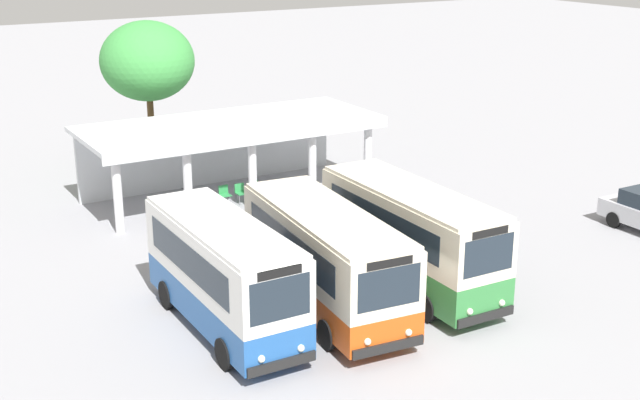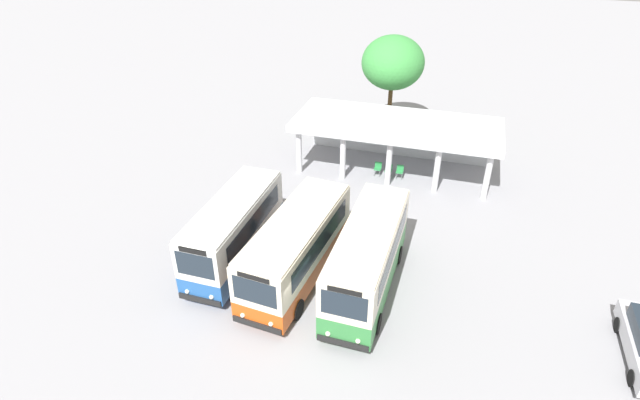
% 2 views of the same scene
% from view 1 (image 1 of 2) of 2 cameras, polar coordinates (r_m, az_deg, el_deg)
% --- Properties ---
extents(ground_plane, '(180.00, 180.00, 0.00)m').
position_cam_1_polar(ground_plane, '(25.41, 4.56, -9.11)').
color(ground_plane, '#939399').
extents(city_bus_nearest_orange, '(2.28, 7.35, 3.35)m').
position_cam_1_polar(city_bus_nearest_orange, '(25.20, -6.48, -4.78)').
color(city_bus_nearest_orange, black).
rests_on(city_bus_nearest_orange, ground).
extents(city_bus_second_in_row, '(3.03, 8.13, 3.23)m').
position_cam_1_polar(city_bus_second_in_row, '(26.33, 0.37, -3.76)').
color(city_bus_second_in_row, black).
rests_on(city_bus_second_in_row, ground).
extents(city_bus_middle_cream, '(2.42, 7.93, 3.40)m').
position_cam_1_polar(city_bus_middle_cream, '(28.07, 6.07, -2.27)').
color(city_bus_middle_cream, black).
rests_on(city_bus_middle_cream, ground).
extents(terminal_canopy, '(12.94, 5.31, 3.40)m').
position_cam_1_polar(terminal_canopy, '(37.95, -6.36, 4.23)').
color(terminal_canopy, silver).
rests_on(terminal_canopy, ground).
extents(waiting_chair_end_by_column, '(0.44, 0.44, 0.86)m').
position_cam_1_polar(waiting_chair_end_by_column, '(36.80, -6.42, 0.45)').
color(waiting_chair_end_by_column, slate).
rests_on(waiting_chair_end_by_column, ground).
extents(waiting_chair_second_from_end, '(0.44, 0.44, 0.86)m').
position_cam_1_polar(waiting_chair_second_from_end, '(37.00, -5.36, 0.58)').
color(waiting_chair_second_from_end, slate).
rests_on(waiting_chair_second_from_end, ground).
extents(waiting_chair_middle_seat, '(0.44, 0.44, 0.86)m').
position_cam_1_polar(waiting_chair_middle_seat, '(37.37, -4.43, 0.78)').
color(waiting_chair_middle_seat, slate).
rests_on(waiting_chair_middle_seat, ground).
extents(roadside_tree_behind_canopy, '(4.50, 4.50, 7.25)m').
position_cam_1_polar(roadside_tree_behind_canopy, '(41.95, -11.50, 9.11)').
color(roadside_tree_behind_canopy, brown).
rests_on(roadside_tree_behind_canopy, ground).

